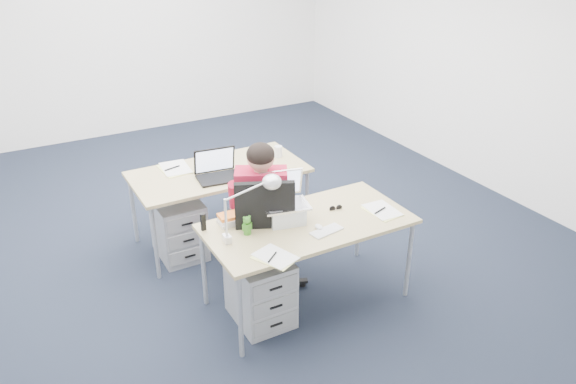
{
  "coord_description": "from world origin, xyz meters",
  "views": [
    {
      "loc": [
        -1.9,
        -4.45,
        2.85
      ],
      "look_at": [
        0.07,
        -0.9,
        0.85
      ],
      "focal_mm": 35.0,
      "sensor_mm": 36.0,
      "label": 1
    }
  ],
  "objects": [
    {
      "name": "book_stack",
      "position": [
        -0.47,
        -0.95,
        0.77
      ],
      "size": [
        0.19,
        0.16,
        0.08
      ],
      "primitive_type": "cube",
      "rotation": [
        0.0,
        0.0,
        0.14
      ],
      "color": "silver",
      "rests_on": "desk_near"
    },
    {
      "name": "water_bottle",
      "position": [
        -0.2,
        -0.94,
        0.86
      ],
      "size": [
        0.08,
        0.08,
        0.26
      ],
      "primitive_type": "cylinder",
      "rotation": [
        0.0,
        0.0,
        -0.01
      ],
      "color": "silver",
      "rests_on": "desk_near"
    },
    {
      "name": "drawer_pedestal_far",
      "position": [
        -0.61,
        -0.05,
        0.28
      ],
      "size": [
        0.4,
        0.5,
        0.55
      ],
      "primitive_type": "cube",
      "color": "#AEB1B4",
      "rests_on": "ground"
    },
    {
      "name": "cordless_phone",
      "position": [
        -0.68,
        -0.95,
        0.8
      ],
      "size": [
        0.04,
        0.03,
        0.14
      ],
      "primitive_type": "cube",
      "rotation": [
        0.0,
        0.0,
        0.17
      ],
      "color": "black",
      "rests_on": "desk_near"
    },
    {
      "name": "computer_mouse",
      "position": [
        0.09,
        -1.35,
        0.74
      ],
      "size": [
        0.06,
        0.09,
        0.03
      ],
      "primitive_type": "ellipsoid",
      "rotation": [
        0.0,
        0.0,
        -0.11
      ],
      "color": "white",
      "rests_on": "desk_near"
    },
    {
      "name": "headphones",
      "position": [
        -0.0,
        -0.99,
        0.75
      ],
      "size": [
        0.27,
        0.22,
        0.04
      ],
      "primitive_type": null,
      "rotation": [
        0.0,
        0.0,
        0.13
      ],
      "color": "black",
      "rests_on": "desk_near"
    },
    {
      "name": "sunglasses",
      "position": [
        0.37,
        -1.15,
        0.74
      ],
      "size": [
        0.12,
        0.07,
        0.03
      ],
      "primitive_type": null,
      "rotation": [
        0.0,
        0.0,
        -0.16
      ],
      "color": "black",
      "rests_on": "desk_near"
    },
    {
      "name": "far_papers",
      "position": [
        -0.51,
        0.24,
        0.73
      ],
      "size": [
        0.25,
        0.35,
        0.01
      ],
      "primitive_type": "cube",
      "rotation": [
        0.0,
        0.0,
        -0.03
      ],
      "color": "white",
      "rests_on": "desk_far"
    },
    {
      "name": "silver_laptop",
      "position": [
        -0.08,
        -1.12,
        0.92
      ],
      "size": [
        0.4,
        0.35,
        0.37
      ],
      "primitive_type": null,
      "rotation": [
        0.0,
        0.0,
        -0.21
      ],
      "color": "silver",
      "rests_on": "desk_near"
    },
    {
      "name": "room",
      "position": [
        0.0,
        0.0,
        1.71
      ],
      "size": [
        6.02,
        7.02,
        2.8
      ],
      "color": "white",
      "rests_on": "ground"
    },
    {
      "name": "drawer_pedestal_near",
      "position": [
        -0.37,
        -1.25,
        0.28
      ],
      "size": [
        0.4,
        0.5,
        0.55
      ],
      "primitive_type": "cube",
      "color": "#AEB1B4",
      "rests_on": "ground"
    },
    {
      "name": "wireless_keyboard",
      "position": [
        0.11,
        -1.41,
        0.74
      ],
      "size": [
        0.27,
        0.15,
        0.01
      ],
      "primitive_type": "cube",
      "rotation": [
        0.0,
        0.0,
        0.16
      ],
      "color": "white",
      "rests_on": "desk_near"
    },
    {
      "name": "office_chair",
      "position": [
        -0.18,
        -0.95,
        0.31
      ],
      "size": [
        0.92,
        0.92,
        1.1
      ],
      "rotation": [
        0.0,
        0.0,
        -0.41
      ],
      "color": "black",
      "rests_on": "ground"
    },
    {
      "name": "desk_lamp",
      "position": [
        -0.46,
        -1.19,
        0.97
      ],
      "size": [
        0.42,
        0.17,
        0.47
      ],
      "primitive_type": null,
      "rotation": [
        0.0,
        0.0,
        -0.04
      ],
      "color": "silver",
      "rests_on": "desk_near"
    },
    {
      "name": "papers_left",
      "position": [
        -0.4,
        -1.55,
        0.73
      ],
      "size": [
        0.29,
        0.34,
        0.01
      ],
      "primitive_type": "cube",
      "rotation": [
        0.0,
        0.0,
        0.38
      ],
      "color": "#FCFF93",
      "rests_on": "desk_near"
    },
    {
      "name": "bear_figurine",
      "position": [
        -0.42,
        -1.16,
        0.81
      ],
      "size": [
        0.09,
        0.08,
        0.15
      ],
      "primitive_type": null,
      "rotation": [
        0.0,
        0.0,
        0.24
      ],
      "color": "#24731E",
      "rests_on": "desk_near"
    },
    {
      "name": "dark_laptop",
      "position": [
        -0.23,
        -0.16,
        0.87
      ],
      "size": [
        0.41,
        0.4,
        0.27
      ],
      "primitive_type": null,
      "rotation": [
        0.0,
        0.0,
        -0.11
      ],
      "color": "black",
      "rests_on": "desk_far"
    },
    {
      "name": "can_koozie",
      "position": [
        -0.03,
        -1.21,
        0.79
      ],
      "size": [
        0.09,
        0.09,
        0.12
      ],
      "primitive_type": "cylinder",
      "rotation": [
        0.0,
        0.0,
        0.18
      ],
      "color": "#121639",
      "rests_on": "desk_near"
    },
    {
      "name": "desk_far",
      "position": [
        -0.16,
        0.02,
        0.68
      ],
      "size": [
        1.6,
        0.8,
        0.73
      ],
      "color": "tan",
      "rests_on": "ground"
    },
    {
      "name": "floor",
      "position": [
        0.0,
        0.0,
        0.0
      ],
      "size": [
        7.0,
        7.0,
        0.0
      ],
      "primitive_type": "plane",
      "color": "black",
      "rests_on": "ground"
    },
    {
      "name": "papers_right",
      "position": [
        0.67,
        -1.36,
        0.73
      ],
      "size": [
        0.21,
        0.3,
        0.01
      ],
      "primitive_type": "cube",
      "rotation": [
        0.0,
        0.0,
        0.01
      ],
      "color": "#FCFF93",
      "rests_on": "desk_near"
    },
    {
      "name": "far_cup",
      "position": [
        0.48,
        0.05,
        0.78
      ],
      "size": [
        0.08,
        0.08,
        0.11
      ],
      "primitive_type": "cylinder",
      "rotation": [
        0.0,
        0.0,
        -0.04
      ],
      "color": "white",
      "rests_on": "desk_far"
    },
    {
      "name": "desk_near",
      "position": [
        0.07,
        -1.22,
        0.68
      ],
      "size": [
        1.6,
        0.8,
        0.73
      ],
      "color": "tan",
      "rests_on": "ground"
    },
    {
      "name": "seated_person",
      "position": [
        -0.11,
        -0.78,
        0.66
      ],
      "size": [
        0.63,
        0.78,
        1.31
      ],
      "rotation": [
        0.0,
        0.0,
        -0.48
      ],
      "color": "#AD1834",
      "rests_on": "ground"
    }
  ]
}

